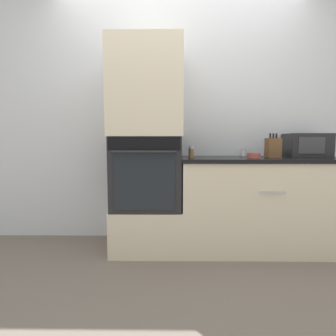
% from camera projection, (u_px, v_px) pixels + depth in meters
% --- Properties ---
extents(ground_plane, '(12.00, 12.00, 0.00)m').
position_uv_depth(ground_plane, '(183.00, 261.00, 2.23)').
color(ground_plane, '#6B6056').
extents(wall_back, '(8.00, 0.05, 2.50)m').
position_uv_depth(wall_back, '(181.00, 119.00, 2.74)').
color(wall_back, silver).
rests_on(wall_back, ground_plane).
extents(oven_cabinet_base, '(0.64, 0.60, 0.41)m').
position_uv_depth(oven_cabinet_base, '(148.00, 227.00, 2.52)').
color(oven_cabinet_base, beige).
rests_on(oven_cabinet_base, ground_plane).
extents(wall_oven, '(0.62, 0.64, 0.66)m').
position_uv_depth(wall_oven, '(148.00, 172.00, 2.46)').
color(wall_oven, black).
rests_on(wall_oven, oven_cabinet_base).
extents(oven_cabinet_upper, '(0.64, 0.60, 0.84)m').
position_uv_depth(oven_cabinet_upper, '(147.00, 91.00, 2.39)').
color(oven_cabinet_upper, beige).
rests_on(oven_cabinet_upper, wall_oven).
extents(counter_unit, '(1.50, 0.63, 0.87)m').
position_uv_depth(counter_unit, '(259.00, 203.00, 2.48)').
color(counter_unit, beige).
rests_on(counter_unit, ground_plane).
extents(microwave, '(0.39, 0.28, 0.22)m').
position_uv_depth(microwave, '(307.00, 145.00, 2.55)').
color(microwave, '#232326').
rests_on(microwave, counter_unit).
extents(knife_block, '(0.11, 0.14, 0.22)m').
position_uv_depth(knife_block, '(273.00, 148.00, 2.43)').
color(knife_block, brown).
rests_on(knife_block, counter_unit).
extents(bowl, '(0.12, 0.12, 0.05)m').
position_uv_depth(bowl, '(254.00, 155.00, 2.33)').
color(bowl, '#B24C42').
rests_on(bowl, counter_unit).
extents(condiment_jar_near, '(0.05, 0.05, 0.07)m').
position_uv_depth(condiment_jar_near, '(276.00, 153.00, 2.65)').
color(condiment_jar_near, '#427047').
rests_on(condiment_jar_near, counter_unit).
extents(condiment_jar_mid, '(0.05, 0.05, 0.11)m').
position_uv_depth(condiment_jar_mid, '(191.00, 152.00, 2.36)').
color(condiment_jar_mid, brown).
rests_on(condiment_jar_mid, counter_unit).
extents(condiment_jar_far, '(0.05, 0.05, 0.08)m').
position_uv_depth(condiment_jar_far, '(244.00, 152.00, 2.69)').
color(condiment_jar_far, silver).
rests_on(condiment_jar_far, counter_unit).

